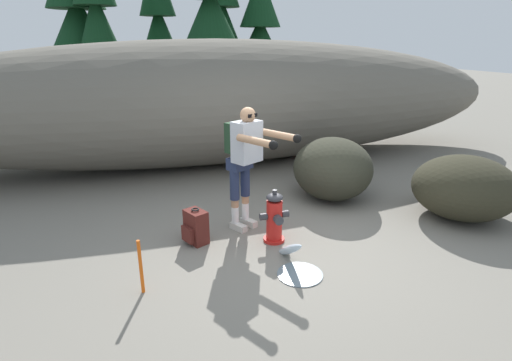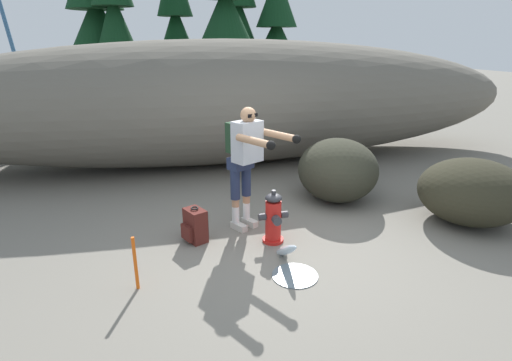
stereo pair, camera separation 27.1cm
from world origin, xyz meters
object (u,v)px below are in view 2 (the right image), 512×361
at_px(fire_hydrant, 273,219).
at_px(utility_worker, 246,154).
at_px(survey_stake, 135,263).
at_px(spare_backpack, 195,226).
at_px(boulder_large, 338,170).
at_px(boulder_mid, 472,191).

distance_m(fire_hydrant, utility_worker, 0.92).
bearing_deg(utility_worker, survey_stake, -81.43).
distance_m(spare_backpack, survey_stake, 1.17).
xyz_separation_m(utility_worker, boulder_large, (1.68, 0.71, -0.58)).
xyz_separation_m(spare_backpack, boulder_mid, (3.88, -0.37, 0.24)).
bearing_deg(boulder_mid, spare_backpack, 174.58).
bearing_deg(spare_backpack, survey_stake, 27.60).
relative_size(spare_backpack, survey_stake, 0.78).
xyz_separation_m(boulder_large, survey_stake, (-3.12, -1.82, -0.20)).
bearing_deg(utility_worker, boulder_large, 84.01).
bearing_deg(boulder_large, survey_stake, -149.81).
xyz_separation_m(spare_backpack, boulder_large, (2.41, 0.90, 0.29)).
height_order(fire_hydrant, boulder_large, boulder_large).
distance_m(spare_backpack, boulder_large, 2.59).
bearing_deg(boulder_mid, fire_hydrant, 178.04).
bearing_deg(fire_hydrant, boulder_large, 39.03).
distance_m(boulder_mid, survey_stake, 4.62).
bearing_deg(utility_worker, spare_backpack, -104.76).
relative_size(spare_backpack, boulder_large, 0.34).
xyz_separation_m(utility_worker, spare_backpack, (-0.73, -0.18, -0.86)).
distance_m(fire_hydrant, boulder_large, 1.86).
bearing_deg(survey_stake, spare_backpack, 52.29).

